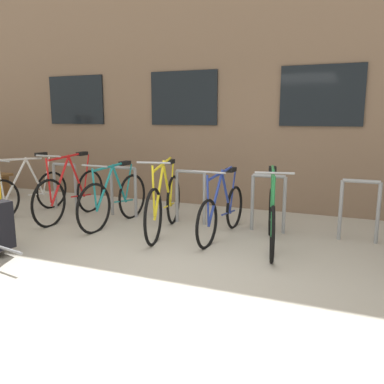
% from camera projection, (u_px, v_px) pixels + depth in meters
% --- Properties ---
extents(ground_plane, '(42.00, 42.00, 0.00)m').
position_uv_depth(ground_plane, '(168.00, 271.00, 4.28)').
color(ground_plane, '#B2ADA0').
extents(storefront_building, '(28.00, 6.72, 5.77)m').
position_uv_depth(storefront_building, '(284.00, 64.00, 9.68)').
color(storefront_building, '#7A604C').
rests_on(storefront_building, ground).
extents(bike_rack, '(6.51, 0.05, 0.83)m').
position_uv_depth(bike_rack, '(228.00, 195.00, 5.89)').
color(bike_rack, gray).
rests_on(bike_rack, ground).
extents(bicycle_teal, '(0.44, 1.69, 0.98)m').
position_uv_depth(bicycle_teal, '(115.00, 199.00, 6.06)').
color(bicycle_teal, black).
rests_on(bicycle_teal, ground).
extents(bicycle_red, '(0.44, 1.78, 1.09)m').
position_uv_depth(bicycle_red, '(71.00, 194.00, 6.44)').
color(bicycle_red, black).
rests_on(bicycle_red, ground).
extents(bicycle_yellow, '(0.52, 1.83, 1.09)m').
position_uv_depth(bicycle_yellow, '(164.00, 204.00, 5.65)').
color(bicycle_yellow, black).
rests_on(bicycle_yellow, ground).
extents(bicycle_green, '(0.53, 1.72, 1.04)m').
position_uv_depth(bicycle_green, '(272.00, 217.00, 5.06)').
color(bicycle_green, black).
rests_on(bicycle_green, ground).
extents(bicycle_blue, '(0.44, 1.67, 0.99)m').
position_uv_depth(bicycle_blue, '(222.00, 211.00, 5.46)').
color(bicycle_blue, black).
rests_on(bicycle_blue, ground).
extents(bicycle_white, '(0.44, 1.68, 1.04)m').
position_uv_depth(bicycle_white, '(28.00, 192.00, 6.76)').
color(bicycle_white, black).
rests_on(bicycle_white, ground).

